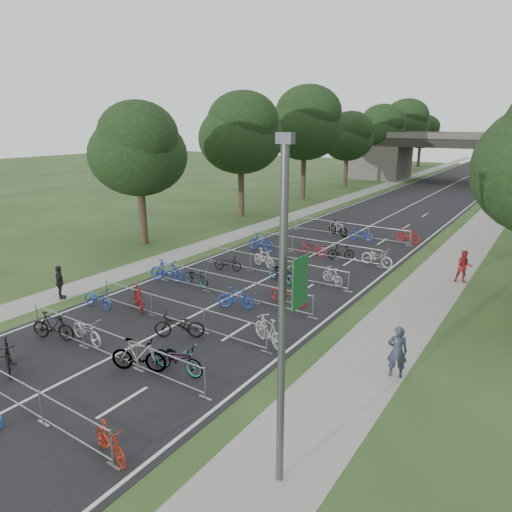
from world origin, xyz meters
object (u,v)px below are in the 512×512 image
Objects in this scene: lamppost at (283,318)px; bike_1 at (8,356)px; pedestrian_b at (464,267)px; pedestrian_c at (60,283)px; pedestrian_a at (397,352)px; overpass_bridge at (458,158)px.

bike_1 is (-10.50, -0.96, -3.70)m from lamppost.
pedestrian_b is 21.01m from pedestrian_c.
overpass_bridge is at bearing -101.99° from pedestrian_a.
pedestrian_a is 1.10× the size of pedestrian_c.
lamppost is at bearing -156.05° from pedestrian_c.
overpass_bridge is 64.06m from bike_1.
pedestrian_b is at bearing 87.20° from lamppost.
bike_1 is at bearing -91.94° from overpass_bridge.
pedestrian_c is (-16.00, -13.62, -0.04)m from pedestrian_b.
bike_1 is 1.03× the size of pedestrian_a.
overpass_bridge reaches higher than pedestrian_b.
pedestrian_a is at bearing -133.20° from pedestrian_c.
pedestrian_a is (9.17, -56.74, -2.60)m from overpass_bridge.
lamppost is 4.60× the size of pedestrian_b.
lamppost is 4.27× the size of bike_1.
overpass_bridge is 63.55m from lamppost.
pedestrian_c is at bearing -96.59° from overpass_bridge.
pedestrian_c reaches higher than bike_1.
pedestrian_a is at bearing 82.35° from lamppost.
bike_1 is 1.08× the size of pedestrian_b.
bike_1 is 21.93m from pedestrian_b.
lamppost is 7.15m from pedestrian_a.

